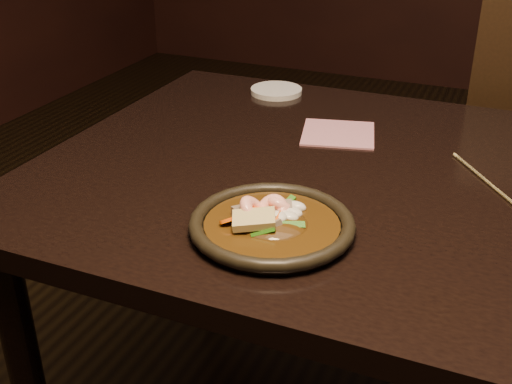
% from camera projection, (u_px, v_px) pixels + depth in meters
% --- Properties ---
extents(table, '(1.60, 0.90, 0.75)m').
position_uv_depth(table, '(483.00, 235.00, 1.10)').
color(table, black).
rests_on(table, floor).
extents(plate, '(0.25, 0.25, 0.03)m').
position_uv_depth(plate, '(272.00, 225.00, 0.95)').
color(plate, black).
rests_on(plate, table).
extents(stirfry, '(0.14, 0.14, 0.06)m').
position_uv_depth(stirfry, '(272.00, 220.00, 0.95)').
color(stirfry, '#362109').
rests_on(stirfry, plate).
extents(saucer_left, '(0.12, 0.12, 0.01)m').
position_uv_depth(saucer_left, '(276.00, 91.00, 1.53)').
color(saucer_left, silver).
rests_on(saucer_left, table).
extents(chopsticks, '(0.13, 0.18, 0.01)m').
position_uv_depth(chopsticks, '(484.00, 179.00, 1.11)').
color(chopsticks, tan).
rests_on(chopsticks, table).
extents(napkin, '(0.17, 0.17, 0.00)m').
position_uv_depth(napkin, '(338.00, 134.00, 1.30)').
color(napkin, '#B26D7C').
rests_on(napkin, table).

